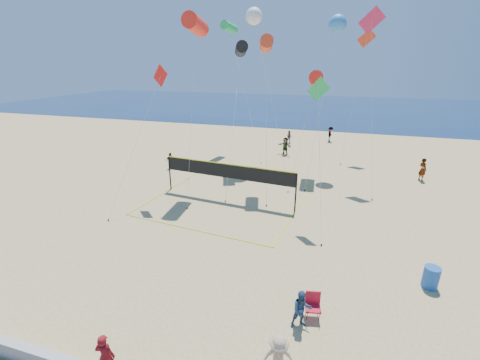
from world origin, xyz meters
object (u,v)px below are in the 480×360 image
(trash_barrel, at_px, (431,277))
(volleyball_net, at_px, (228,175))
(camp_chair, at_px, (313,303))
(woman, at_px, (105,356))

(trash_barrel, xyz_separation_m, volleyball_net, (-11.25, 6.33, 1.31))
(camp_chair, bearing_deg, volleyball_net, 113.35)
(trash_barrel, bearing_deg, woman, -144.19)
(woman, xyz_separation_m, camp_chair, (5.73, 4.33, -0.22))
(camp_chair, height_order, trash_barrel, camp_chair)
(camp_chair, relative_size, trash_barrel, 1.19)
(woman, relative_size, trash_barrel, 1.66)
(trash_barrel, bearing_deg, volleyball_net, 150.63)
(trash_barrel, bearing_deg, camp_chair, -145.76)
(woman, bearing_deg, camp_chair, -154.72)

